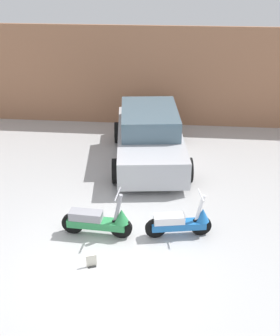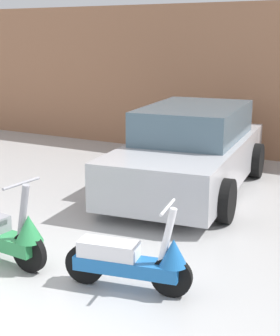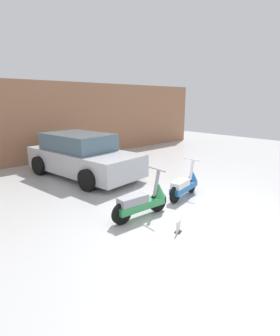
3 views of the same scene
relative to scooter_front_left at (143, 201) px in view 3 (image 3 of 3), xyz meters
The scene contains 6 objects.
ground_plane 1.01m from the scooter_front_left, 66.42° to the right, with size 28.00×28.00×0.00m, color #B2B2B2.
wall_back 6.97m from the scooter_front_left, 86.87° to the left, with size 19.60×0.12×3.36m, color #9E6B4C.
scooter_front_left is the anchor object (origin of this frame).
scooter_front_right 1.73m from the scooter_front_left, ahead, with size 1.41×0.58×0.99m.
car_rear_left 3.98m from the scooter_front_left, 78.81° to the left, with size 2.49×4.52×1.47m.
placard_near_left_scooter 1.05m from the scooter_front_left, 89.19° to the right, with size 0.20×0.17×0.26m.
Camera 3 is at (-4.19, -3.15, 2.59)m, focal length 28.00 mm.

